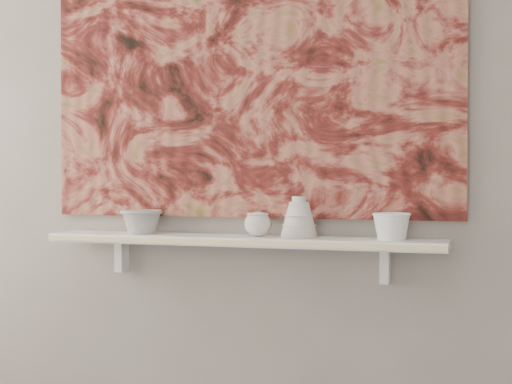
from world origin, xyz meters
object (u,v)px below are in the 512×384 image
at_px(shelf, 240,240).
at_px(painting, 247,62).
at_px(cup_cream, 258,224).
at_px(bowl_white, 392,226).
at_px(bell_vessel, 299,217).
at_px(bowl_grey, 142,221).

relative_size(shelf, painting, 0.93).
xyz_separation_m(cup_cream, bowl_white, (0.45, 0.00, 0.00)).
bearing_deg(bell_vessel, painting, 159.13).
bearing_deg(bell_vessel, shelf, 180.00).
xyz_separation_m(shelf, bowl_grey, (-0.37, 0.00, 0.06)).
relative_size(shelf, bell_vessel, 10.01).
bearing_deg(painting, cup_cream, -50.44).
height_order(shelf, cup_cream, cup_cream).
bearing_deg(shelf, bell_vessel, 0.00).
bearing_deg(painting, bowl_white, -8.82).
xyz_separation_m(bowl_grey, bowl_white, (0.89, 0.00, 0.00)).
distance_m(cup_cream, bell_vessel, 0.15).
relative_size(painting, bowl_grey, 9.75).
distance_m(painting, cup_cream, 0.58).
bearing_deg(cup_cream, shelf, 180.00).
height_order(painting, bowl_white, painting).
bearing_deg(cup_cream, bell_vessel, 0.00).
xyz_separation_m(painting, bowl_grey, (-0.37, -0.08, -0.57)).
bearing_deg(bowl_grey, bell_vessel, 0.00).
xyz_separation_m(shelf, bell_vessel, (0.21, 0.00, 0.08)).
xyz_separation_m(cup_cream, bell_vessel, (0.14, 0.00, 0.03)).
height_order(painting, bell_vessel, painting).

